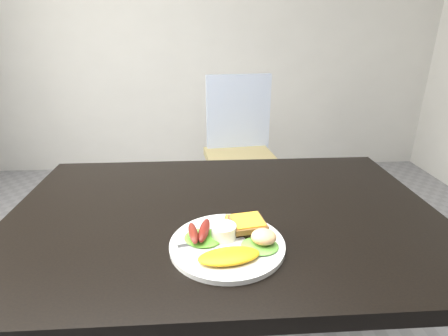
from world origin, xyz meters
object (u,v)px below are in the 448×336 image
object	(u,v)px
dining_chair	(241,159)
person	(140,151)
plate	(227,245)
dining_table	(224,216)

from	to	relation	value
dining_chair	person	size ratio (longest dim) A/B	0.32
person	plate	distance (m)	1.06
dining_table	person	size ratio (longest dim) A/B	0.92
dining_chair	plate	xyz separation A→B (m)	(-0.19, -1.38, 0.31)
plate	person	bearing A→B (deg)	110.43
dining_table	person	world-z (taller)	person
dining_table	plate	bearing A→B (deg)	-91.37
dining_chair	plate	bearing A→B (deg)	-104.43
dining_table	person	bearing A→B (deg)	114.68
dining_table	plate	distance (m)	0.18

